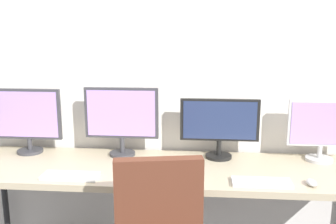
% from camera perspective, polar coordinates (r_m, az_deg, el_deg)
% --- Properties ---
extents(wall_back, '(5.05, 0.10, 2.60)m').
position_cam_1_polar(wall_back, '(2.74, 0.67, 5.93)').
color(wall_back, silver).
rests_on(wall_back, ground_plane).
extents(desk, '(2.65, 0.68, 0.74)m').
position_cam_1_polar(desk, '(2.48, -0.10, -9.22)').
color(desk, tan).
rests_on(desk, ground_plane).
extents(monitor_far_left, '(0.48, 0.18, 0.46)m').
position_cam_1_polar(monitor_far_left, '(2.85, -20.30, -0.86)').
color(monitor_far_left, '#38383D').
rests_on(monitor_far_left, desk).
extents(monitor_center_left, '(0.51, 0.18, 0.48)m').
position_cam_1_polar(monitor_center_left, '(2.63, -6.99, -0.79)').
color(monitor_center_left, '#38383D').
rests_on(monitor_center_left, desk).
extents(monitor_center_right, '(0.53, 0.18, 0.41)m').
position_cam_1_polar(monitor_center_right, '(2.59, 7.73, -1.85)').
color(monitor_center_right, black).
rests_on(monitor_center_right, desk).
extents(monitor_far_right, '(0.44, 0.18, 0.41)m').
position_cam_1_polar(monitor_far_right, '(2.71, 22.05, -2.22)').
color(monitor_far_right, silver).
rests_on(monitor_far_right, desk).
extents(keyboard_left, '(0.33, 0.13, 0.02)m').
position_cam_1_polar(keyboard_left, '(2.36, -14.45, -9.28)').
color(keyboard_left, silver).
rests_on(keyboard_left, desk).
extents(keyboard_right, '(0.34, 0.13, 0.02)m').
position_cam_1_polar(keyboard_right, '(2.27, 13.86, -10.21)').
color(keyboard_right, silver).
rests_on(keyboard_right, desk).
extents(computer_mouse, '(0.06, 0.10, 0.03)m').
position_cam_1_polar(computer_mouse, '(2.33, 20.74, -9.87)').
color(computer_mouse, silver).
rests_on(computer_mouse, desk).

